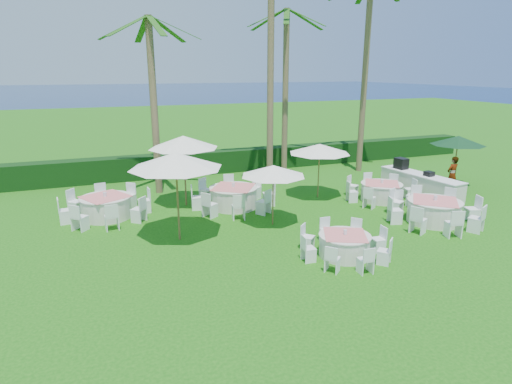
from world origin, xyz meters
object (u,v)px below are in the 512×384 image
banquet_table_e (233,197)px  umbrella_c (183,142)px  buffet_table (420,183)px  banquet_table_c (434,211)px  umbrella_d (320,149)px  banquet_table_f (381,191)px  staff_person (452,175)px  umbrella_green (458,140)px  umbrella_b (273,171)px  banquet_table_d (106,206)px  banquet_table_b (344,245)px  umbrella_a (176,160)px

banquet_table_e → umbrella_c: size_ratio=1.18×
umbrella_c → buffet_table: bearing=-11.9°
banquet_table_c → umbrella_d: 5.37m
banquet_table_f → umbrella_c: (-8.12, 2.35, 2.28)m
banquet_table_c → buffet_table: 3.83m
staff_person → banquet_table_c: bearing=30.5°
umbrella_green → umbrella_b: bearing=-170.3°
banquet_table_d → umbrella_d: bearing=-3.1°
banquet_table_e → umbrella_green: (11.04, -0.72, 1.82)m
banquet_table_d → umbrella_d: 9.16m
banquet_table_b → umbrella_a: bearing=144.8°
umbrella_a → buffet_table: (11.34, 1.49, -2.20)m
umbrella_b → staff_person: bearing=6.2°
banquet_table_b → banquet_table_d: size_ratio=0.82×
umbrella_d → buffet_table: bearing=-15.2°
umbrella_c → umbrella_d: size_ratio=1.09×
umbrella_c → banquet_table_b: bearing=-63.0°
banquet_table_c → umbrella_b: 6.25m
banquet_table_e → umbrella_b: 3.04m
buffet_table → banquet_table_d: bearing=172.7°
banquet_table_b → umbrella_green: size_ratio=1.10×
banquet_table_c → umbrella_d: umbrella_d is taller
banquet_table_f → buffet_table: buffet_table is taller
banquet_table_e → umbrella_green: size_ratio=1.39×
umbrella_d → umbrella_green: 7.10m
banquet_table_b → umbrella_b: (-0.96, 3.35, 1.68)m
umbrella_a → buffet_table: 11.65m
banquet_table_c → umbrella_d: bearing=118.9°
banquet_table_b → umbrella_green: bearing=28.7°
banquet_table_d → buffet_table: buffet_table is taller
umbrella_b → umbrella_a: bearing=-176.7°
umbrella_a → umbrella_c: umbrella_a is taller
umbrella_green → banquet_table_d: bearing=175.6°
banquet_table_e → umbrella_green: 11.21m
banquet_table_c → banquet_table_e: size_ratio=0.97×
banquet_table_b → umbrella_a: umbrella_a is taller
banquet_table_e → banquet_table_f: (6.33, -1.38, -0.05)m
buffet_table → umbrella_c: bearing=168.1°
banquet_table_c → umbrella_d: (-2.46, 4.44, 1.75)m
banquet_table_d → umbrella_c: umbrella_c is taller
banquet_table_c → buffet_table: buffet_table is taller
banquet_table_f → umbrella_d: umbrella_d is taller
banquet_table_f → staff_person: (3.85, -0.08, 0.44)m
banquet_table_c → umbrella_c: umbrella_c is taller
banquet_table_d → buffet_table: size_ratio=0.80×
banquet_table_c → staff_person: (3.74, 2.95, 0.40)m
banquet_table_e → umbrella_c: 3.02m
banquet_table_f → umbrella_c: umbrella_c is taller
banquet_table_b → buffet_table: (6.88, 4.63, 0.15)m
banquet_table_b → banquet_table_f: 6.45m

